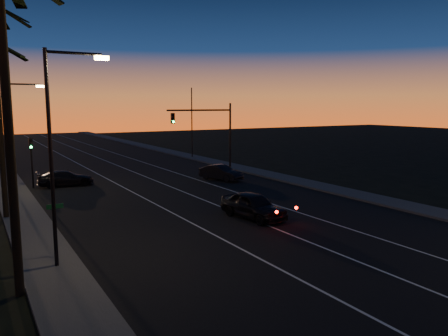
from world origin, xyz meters
TOP-DOWN VIEW (x-y plane):
  - road at (0.00, 30.00)m, footprint 20.00×170.00m
  - sidewalk_left at (-11.20, 30.00)m, footprint 2.40×170.00m
  - sidewalk_right at (11.20, 30.00)m, footprint 2.40×170.00m
  - lane_stripe_left at (-3.00, 30.00)m, footprint 0.12×160.00m
  - lane_stripe_mid at (0.50, 30.00)m, footprint 0.12×160.00m
  - lane_stripe_right at (4.00, 30.00)m, footprint 0.12×160.00m
  - palm_near at (-12.60, 18.00)m, footprint 4.25×4.16m
  - streetlight_left_near at (-10.70, 20.00)m, footprint 2.55×0.26m
  - streetlight_left_far at (-10.69, 38.00)m, footprint 2.55×0.26m
  - street_sign at (-10.80, 21.00)m, footprint 0.70×0.06m
  - signal_mast at (7.14, 39.99)m, footprint 7.10×0.41m
  - signal_post at (-9.50, 39.98)m, footprint 0.28×0.37m
  - far_pole_right at (11.00, 52.00)m, footprint 0.14×0.14m
  - lead_car at (0.71, 22.73)m, footprint 2.50×5.32m
  - right_car at (5.80, 35.50)m, footprint 2.88×4.43m
  - cross_car at (-7.01, 39.54)m, footprint 4.65×2.11m

SIDE VIEW (x-z plane):
  - road at x=0.00m, z-range 0.00..0.01m
  - lane_stripe_left at x=-3.00m, z-range 0.01..0.02m
  - lane_stripe_mid at x=0.50m, z-range 0.01..0.02m
  - lane_stripe_right at x=4.00m, z-range 0.01..0.02m
  - sidewalk_left at x=-11.20m, z-range 0.00..0.16m
  - sidewalk_right at x=11.20m, z-range 0.00..0.16m
  - cross_car at x=-7.01m, z-range 0.01..1.33m
  - right_car at x=5.80m, z-range 0.01..1.39m
  - lead_car at x=0.71m, z-range 0.01..1.58m
  - street_sign at x=-10.80m, z-range 0.36..2.96m
  - signal_post at x=-9.50m, z-range 0.79..4.99m
  - far_pole_right at x=11.00m, z-range 0.00..9.00m
  - signal_mast at x=7.14m, z-range 1.28..8.28m
  - streetlight_left_far at x=-10.69m, z-range 0.81..9.31m
  - streetlight_left_near at x=-10.70m, z-range 0.82..9.82m
  - palm_near at x=-12.60m, z-range 1.31..12.84m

